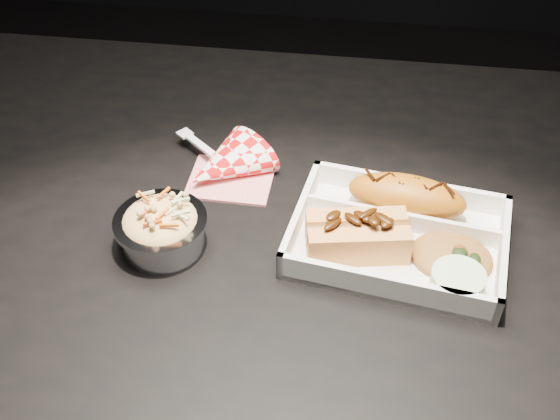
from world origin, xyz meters
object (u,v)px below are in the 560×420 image
Objects in this scene: food_tray at (397,240)px; fried_pastry at (407,196)px; hotdog at (358,234)px; foil_coleslaw_cup at (161,227)px; napkin_fork at (225,166)px; dining_table at (303,264)px.

food_tray is 0.06m from fried_pastry.
food_tray is 2.16× the size of hotdog.
foil_coleslaw_cup is 0.15m from napkin_fork.
food_tray is at bearing 16.73° from napkin_fork.
food_tray is at bearing -18.85° from dining_table.
dining_table is at bearing 128.35° from hotdog.
foil_coleslaw_cup is (-0.16, -0.08, 0.12)m from dining_table.
dining_table is 8.16× the size of fried_pastry.
foil_coleslaw_cup is at bearing -163.81° from food_tray.
napkin_fork reaches higher than fried_pastry.
napkin_fork reaches higher than dining_table.
food_tray is 0.06m from hotdog.
food_tray is 0.25m from napkin_fork.
fried_pastry is 0.95× the size of napkin_fork.
foil_coleslaw_cup is (-0.23, -0.02, -0.00)m from hotdog.
napkin_fork is (-0.12, 0.06, 0.11)m from dining_table.
food_tray is (0.12, -0.04, 0.10)m from dining_table.
fried_pastry is 0.09m from hotdog.
dining_table is at bearing -173.18° from fried_pastry.
napkin_fork is (-0.18, 0.12, -0.02)m from hotdog.
napkin_fork is at bearing 135.63° from hotdog.
food_tray is 1.86× the size of fried_pastry.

